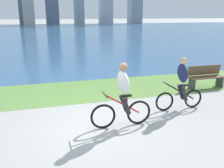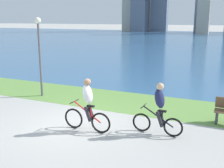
% 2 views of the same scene
% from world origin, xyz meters
% --- Properties ---
extents(ground_plane, '(300.00, 300.00, 0.00)m').
position_xyz_m(ground_plane, '(0.00, 0.00, 0.00)').
color(ground_plane, '#B2AFA8').
extents(grass_strip_bayside, '(120.00, 2.96, 0.01)m').
position_xyz_m(grass_strip_bayside, '(0.00, 3.23, 0.00)').
color(grass_strip_bayside, '#6B9947').
rests_on(grass_strip_bayside, ground).
extents(bay_water_surface, '(300.00, 68.82, 0.00)m').
position_xyz_m(bay_water_surface, '(0.00, 39.12, 0.00)').
color(bay_water_surface, '#386693').
rests_on(bay_water_surface, ground).
extents(cyclist_lead, '(1.66, 0.52, 1.71)m').
position_xyz_m(cyclist_lead, '(0.62, -0.22, 0.84)').
color(cyclist_lead, black).
rests_on(cyclist_lead, ground).
extents(cyclist_trailing, '(1.60, 0.52, 1.64)m').
position_xyz_m(cyclist_trailing, '(2.74, 0.44, 0.83)').
color(cyclist_trailing, black).
rests_on(cyclist_trailing, ground).
extents(lamppost_tall, '(0.28, 0.28, 3.56)m').
position_xyz_m(lamppost_tall, '(-3.34, 2.50, 2.36)').
color(lamppost_tall, '#595960').
rests_on(lamppost_tall, ground).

